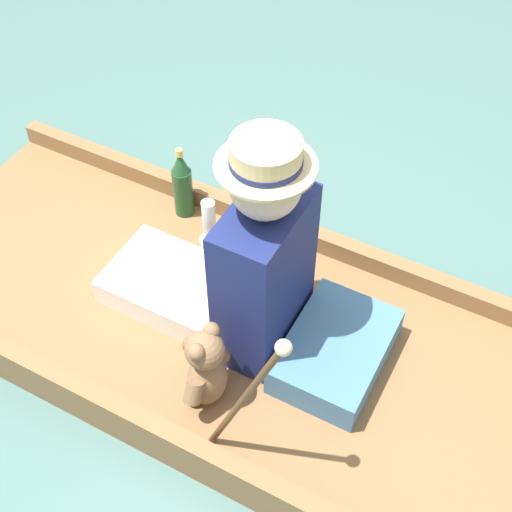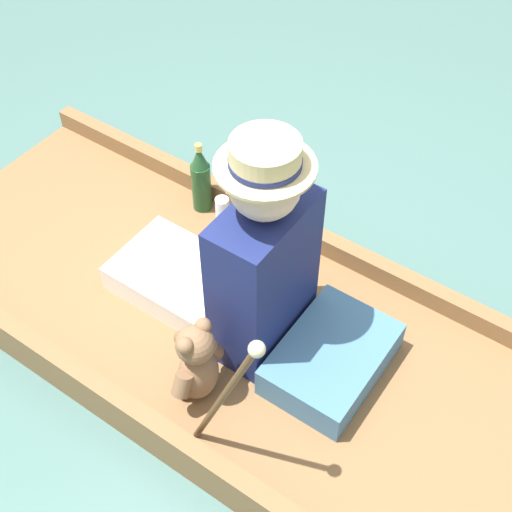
# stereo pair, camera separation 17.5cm
# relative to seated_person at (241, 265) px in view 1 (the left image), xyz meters

# --- Properties ---
(ground_plane) EXTENTS (16.00, 16.00, 0.00)m
(ground_plane) POSITION_rel_seated_person_xyz_m (-0.02, -0.01, -0.43)
(ground_plane) COLOR #476B66
(punt_boat) EXTENTS (1.05, 2.74, 0.19)m
(punt_boat) POSITION_rel_seated_person_xyz_m (-0.02, -0.01, -0.37)
(punt_boat) COLOR brown
(punt_boat) RESTS_ON ground_plane
(seat_cushion) EXTENTS (0.45, 0.32, 0.12)m
(seat_cushion) POSITION_rel_seated_person_xyz_m (0.01, -0.36, -0.27)
(seat_cushion) COLOR teal
(seat_cushion) RESTS_ON punt_boat
(seated_person) EXTENTS (0.37, 0.76, 0.87)m
(seated_person) POSITION_rel_seated_person_xyz_m (0.00, 0.00, 0.00)
(seated_person) COLOR white
(seated_person) RESTS_ON punt_boat
(teddy_bear) EXTENTS (0.24, 0.14, 0.35)m
(teddy_bear) POSITION_rel_seated_person_xyz_m (-0.31, -0.04, -0.17)
(teddy_bear) COLOR #846042
(teddy_bear) RESTS_ON punt_boat
(wine_glass) EXTENTS (0.09, 0.09, 0.21)m
(wine_glass) POSITION_rel_seated_person_xyz_m (0.30, 0.32, -0.21)
(wine_glass) COLOR silver
(wine_glass) RESTS_ON punt_boat
(walking_cane) EXTENTS (0.04, 0.27, 0.70)m
(walking_cane) POSITION_rel_seated_person_xyz_m (-0.45, -0.28, 0.09)
(walking_cane) COLOR brown
(walking_cane) RESTS_ON punt_boat
(champagne_bottle) EXTENTS (0.08, 0.08, 0.33)m
(champagne_bottle) POSITION_rel_seated_person_xyz_m (0.40, 0.49, -0.17)
(champagne_bottle) COLOR #1E4723
(champagne_bottle) RESTS_ON punt_boat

